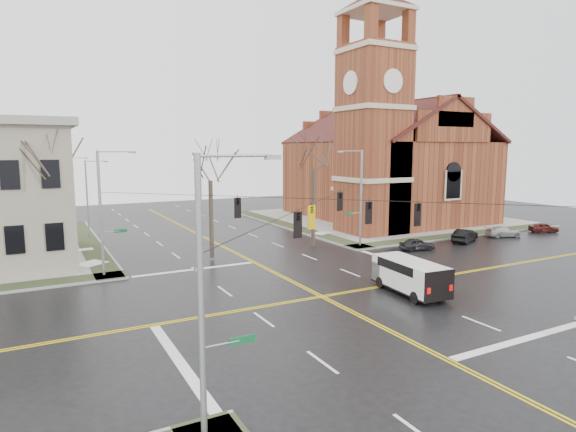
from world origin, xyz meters
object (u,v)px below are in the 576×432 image
cargo_van (408,273)px  parked_car_a (417,244)px  church (383,155)px  tree_ne (314,163)px  streetlight_north_a (89,196)px  parked_car_b (465,236)px  tree_nw_near (210,175)px  parked_car_c (503,232)px  signal_pole_sw (207,294)px  streetlight_north_b (73,184)px  signal_pole_nw (103,209)px  tree_nw_far (51,169)px  parked_car_d (544,227)px  signal_pole_ne (360,195)px

cargo_van → parked_car_a: cargo_van is taller
church → tree_ne: church is taller
streetlight_north_a → parked_car_b: bearing=-30.8°
parked_car_a → tree_nw_near: (-17.89, 5.31, 6.53)m
cargo_van → parked_car_c: bearing=29.7°
church → signal_pole_sw: bearing=-134.8°
parked_car_a → streetlight_north_a: bearing=65.1°
parked_car_c → streetlight_north_b: bearing=61.7°
parked_car_b → streetlight_north_b: bearing=15.7°
signal_pole_nw → signal_pole_sw: bearing=-90.0°
tree_nw_far → signal_pole_nw: bearing=-32.5°
signal_pole_sw → streetlight_north_b: (0.67, 59.50, -0.48)m
streetlight_north_a → parked_car_b: size_ratio=1.99×
tree_nw_far → signal_pole_sw: bearing=-82.9°
streetlight_north_a → cargo_van: streetlight_north_a is taller
parked_car_c → tree_ne: (-20.49, 4.99, 7.41)m
parked_car_c → parked_car_d: (6.43, -0.22, -0.01)m
signal_pole_nw → parked_car_b: (33.44, -3.06, -4.29)m
tree_nw_far → parked_car_c: bearing=-6.6°
tree_nw_near → parked_car_b: bearing=-10.6°
church → signal_pole_nw: size_ratio=3.06×
parked_car_c → tree_ne: size_ratio=0.34×
signal_pole_sw → tree_ne: 31.52m
parked_car_a → cargo_van: bearing=147.5°
parked_car_c → parked_car_b: bearing=108.8°
streetlight_north_b → tree_ne: bearing=-62.2°
signal_pole_sw → tree_ne: size_ratio=0.82×
signal_pole_ne → tree_nw_far: 25.97m
signal_pole_ne → parked_car_b: signal_pole_ne is taller
church → signal_pole_ne: size_ratio=3.06×
signal_pole_ne → cargo_van: 15.09m
signal_pole_ne → tree_ne: size_ratio=0.82×
streetlight_north_b → parked_car_a: streetlight_north_b is taller
church → signal_pole_sw: church is taller
streetlight_north_b → signal_pole_ne: bearing=-58.9°
streetlight_north_b → tree_nw_near: size_ratio=0.82×
tree_ne → signal_pole_nw: bearing=-173.7°
streetlight_north_a → cargo_van: bearing=-61.8°
streetlight_north_a → tree_nw_far: (-3.76, -14.53, 3.38)m
signal_pole_ne → streetlight_north_b: 42.61m
tree_nw_far → streetlight_north_b: bearing=83.8°
signal_pole_ne → signal_pole_sw: (-22.64, -23.00, 0.00)m
cargo_van → parked_car_a: bearing=49.3°
parked_car_c → tree_nw_far: bearing=100.7°
tree_nw_far → church: bearing=16.1°
parked_car_c → tree_nw_far: tree_nw_far is taller
signal_pole_nw → tree_nw_far: size_ratio=0.83×
tree_nw_near → tree_ne: bearing=2.8°
tree_nw_far → tree_nw_near: bearing=-1.9°
streetlight_north_b → signal_pole_sw: bearing=-90.6°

